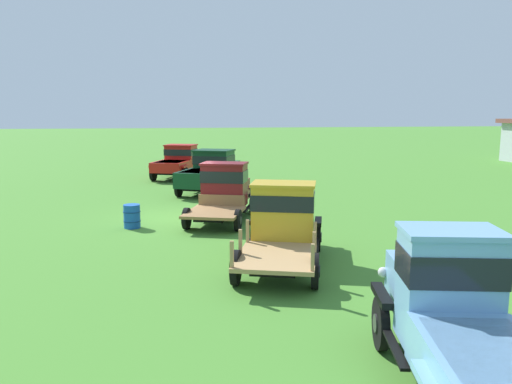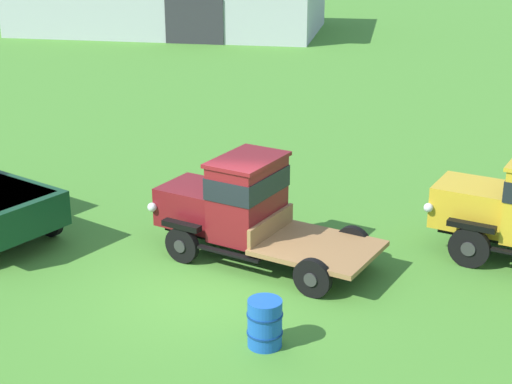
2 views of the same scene
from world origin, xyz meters
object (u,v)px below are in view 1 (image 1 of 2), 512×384
vintage_truck_foreground_near (180,160)px  vintage_truck_back_of_row (453,315)px  vintage_truck_second_in_line (212,171)px  vintage_truck_far_side (284,220)px  vintage_truck_midrow_center (225,190)px  oil_drum_beside_row (132,216)px

vintage_truck_foreground_near → vintage_truck_back_of_row: (25.83, 2.95, 0.08)m
vintage_truck_second_in_line → vintage_truck_far_side: 12.54m
vintage_truck_second_in_line → vintage_truck_far_side: size_ratio=1.07×
vintage_truck_second_in_line → vintage_truck_back_of_row: (19.50, 1.53, 0.05)m
vintage_truck_midrow_center → vintage_truck_back_of_row: 12.95m
vintage_truck_midrow_center → oil_drum_beside_row: vintage_truck_midrow_center is taller
oil_drum_beside_row → vintage_truck_foreground_near: bearing=170.9°
vintage_truck_midrow_center → vintage_truck_back_of_row: (12.84, 1.69, 0.04)m
vintage_truck_back_of_row → oil_drum_beside_row: bearing=-156.1°
vintage_truck_second_in_line → vintage_truck_far_side: (12.52, 0.72, 0.03)m
vintage_truck_midrow_center → vintage_truck_far_side: (5.86, 0.88, 0.02)m
vintage_truck_back_of_row → vintage_truck_midrow_center: bearing=-172.5°
oil_drum_beside_row → vintage_truck_midrow_center: bearing=107.4°
vintage_truck_foreground_near → vintage_truck_far_side: vintage_truck_far_side is taller
vintage_truck_back_of_row → oil_drum_beside_row: vintage_truck_back_of_row is taller
oil_drum_beside_row → vintage_truck_far_side: bearing=42.7°
vintage_truck_foreground_near → vintage_truck_back_of_row: bearing=6.5°
vintage_truck_midrow_center → vintage_truck_back_of_row: vintage_truck_back_of_row is taller
vintage_truck_second_in_line → vintage_truck_midrow_center: (6.66, -0.16, 0.00)m
vintage_truck_foreground_near → vintage_truck_far_side: size_ratio=1.08×
vintage_truck_midrow_center → oil_drum_beside_row: 3.75m
vintage_truck_midrow_center → vintage_truck_far_side: size_ratio=0.94×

